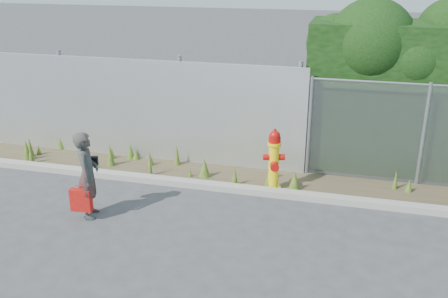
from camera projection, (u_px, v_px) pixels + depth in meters
ground at (220, 240)px, 7.86m from camera, size 80.00×80.00×0.00m
curb at (245, 189)px, 9.47m from camera, size 16.00×0.22×0.12m
weed_strip at (254, 172)px, 10.03m from camera, size 16.00×1.30×0.55m
corrugated_fence at (113, 108)px, 10.95m from camera, size 8.50×0.21×2.30m
fire_hydrant at (274, 161)px, 9.39m from camera, size 0.41×0.37×1.23m
woman at (88, 175)px, 8.36m from camera, size 0.52×0.64×1.52m
red_tote_bag at (81, 200)px, 8.35m from camera, size 0.35×0.13×0.46m
black_shoulder_bag at (92, 161)px, 8.49m from camera, size 0.21×0.09×0.16m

